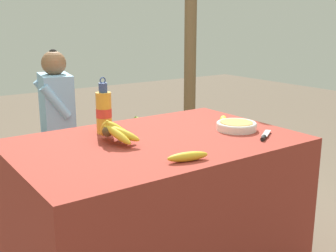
{
  "coord_description": "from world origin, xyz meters",
  "views": [
    {
      "loc": [
        -1.06,
        -1.61,
        1.29
      ],
      "look_at": [
        0.11,
        0.05,
        0.78
      ],
      "focal_mm": 45.0,
      "sensor_mm": 36.0,
      "label": 1
    }
  ],
  "objects_px": {
    "loose_banana_side": "(223,120)",
    "water_bottle": "(104,111)",
    "seated_vendor": "(51,116)",
    "support_post_far": "(191,21)",
    "knife": "(264,136)",
    "loose_banana_front": "(188,157)",
    "wooden_bench": "(82,146)",
    "banana_bunch_green": "(139,122)",
    "serving_bowl": "(236,125)",
    "banana_bunch_ripe": "(115,131)"
  },
  "relations": [
    {
      "from": "loose_banana_side",
      "to": "water_bottle",
      "type": "bearing_deg",
      "value": 162.19
    },
    {
      "from": "seated_vendor",
      "to": "support_post_far",
      "type": "distance_m",
      "value": 1.7
    },
    {
      "from": "knife",
      "to": "loose_banana_side",
      "type": "bearing_deg",
      "value": 50.52
    },
    {
      "from": "loose_banana_side",
      "to": "loose_banana_front",
      "type": "bearing_deg",
      "value": -144.67
    },
    {
      "from": "loose_banana_front",
      "to": "wooden_bench",
      "type": "bearing_deg",
      "value": 81.42
    },
    {
      "from": "water_bottle",
      "to": "support_post_far",
      "type": "bearing_deg",
      "value": 40.31
    },
    {
      "from": "banana_bunch_green",
      "to": "loose_banana_front",
      "type": "bearing_deg",
      "value": -114.93
    },
    {
      "from": "loose_banana_side",
      "to": "knife",
      "type": "bearing_deg",
      "value": -96.15
    },
    {
      "from": "wooden_bench",
      "to": "water_bottle",
      "type": "bearing_deg",
      "value": -107.1
    },
    {
      "from": "seated_vendor",
      "to": "loose_banana_side",
      "type": "bearing_deg",
      "value": 124.53
    },
    {
      "from": "wooden_bench",
      "to": "banana_bunch_green",
      "type": "bearing_deg",
      "value": -0.28
    },
    {
      "from": "serving_bowl",
      "to": "loose_banana_front",
      "type": "height_order",
      "value": "serving_bowl"
    },
    {
      "from": "loose_banana_front",
      "to": "banana_bunch_green",
      "type": "relative_size",
      "value": 0.7
    },
    {
      "from": "banana_bunch_ripe",
      "to": "knife",
      "type": "relative_size",
      "value": 1.62
    },
    {
      "from": "serving_bowl",
      "to": "wooden_bench",
      "type": "height_order",
      "value": "serving_bowl"
    },
    {
      "from": "water_bottle",
      "to": "loose_banana_front",
      "type": "relative_size",
      "value": 1.56
    },
    {
      "from": "loose_banana_front",
      "to": "knife",
      "type": "bearing_deg",
      "value": 6.39
    },
    {
      "from": "banana_bunch_ripe",
      "to": "loose_banana_front",
      "type": "bearing_deg",
      "value": -72.61
    },
    {
      "from": "serving_bowl",
      "to": "loose_banana_front",
      "type": "distance_m",
      "value": 0.56
    },
    {
      "from": "wooden_bench",
      "to": "banana_bunch_green",
      "type": "height_order",
      "value": "banana_bunch_green"
    },
    {
      "from": "knife",
      "to": "banana_bunch_green",
      "type": "distance_m",
      "value": 1.61
    },
    {
      "from": "knife",
      "to": "wooden_bench",
      "type": "xyz_separation_m",
      "value": [
        -0.26,
        1.57,
        -0.4
      ]
    },
    {
      "from": "banana_bunch_ripe",
      "to": "loose_banana_side",
      "type": "height_order",
      "value": "banana_bunch_ripe"
    },
    {
      "from": "serving_bowl",
      "to": "seated_vendor",
      "type": "height_order",
      "value": "seated_vendor"
    },
    {
      "from": "banana_bunch_green",
      "to": "banana_bunch_ripe",
      "type": "bearing_deg",
      "value": -125.36
    },
    {
      "from": "water_bottle",
      "to": "loose_banana_front",
      "type": "bearing_deg",
      "value": -82.67
    },
    {
      "from": "serving_bowl",
      "to": "support_post_far",
      "type": "bearing_deg",
      "value": 58.93
    },
    {
      "from": "serving_bowl",
      "to": "banana_bunch_green",
      "type": "distance_m",
      "value": 1.43
    },
    {
      "from": "banana_bunch_ripe",
      "to": "serving_bowl",
      "type": "relative_size",
      "value": 1.31
    },
    {
      "from": "knife",
      "to": "seated_vendor",
      "type": "distance_m",
      "value": 1.63
    },
    {
      "from": "serving_bowl",
      "to": "support_post_far",
      "type": "xyz_separation_m",
      "value": [
        1.03,
        1.71,
        0.52
      ]
    },
    {
      "from": "banana_bunch_ripe",
      "to": "wooden_bench",
      "type": "height_order",
      "value": "banana_bunch_ripe"
    },
    {
      "from": "loose_banana_front",
      "to": "knife",
      "type": "relative_size",
      "value": 1.08
    },
    {
      "from": "wooden_bench",
      "to": "support_post_far",
      "type": "relative_size",
      "value": 0.68
    },
    {
      "from": "support_post_far",
      "to": "banana_bunch_ripe",
      "type": "bearing_deg",
      "value": -136.69
    },
    {
      "from": "loose_banana_front",
      "to": "wooden_bench",
      "type": "xyz_separation_m",
      "value": [
        0.25,
        1.63,
        -0.41
      ]
    },
    {
      "from": "knife",
      "to": "wooden_bench",
      "type": "distance_m",
      "value": 1.64
    },
    {
      "from": "water_bottle",
      "to": "banana_bunch_green",
      "type": "xyz_separation_m",
      "value": [
        0.83,
        1.04,
        -0.38
      ]
    },
    {
      "from": "seated_vendor",
      "to": "banana_bunch_green",
      "type": "xyz_separation_m",
      "value": [
        0.75,
        0.02,
        -0.15
      ]
    },
    {
      "from": "loose_banana_side",
      "to": "banana_bunch_green",
      "type": "bearing_deg",
      "value": 80.34
    },
    {
      "from": "seated_vendor",
      "to": "loose_banana_front",
      "type": "bearing_deg",
      "value": 100.49
    },
    {
      "from": "loose_banana_side",
      "to": "banana_bunch_green",
      "type": "xyz_separation_m",
      "value": [
        0.21,
        1.24,
        -0.28
      ]
    },
    {
      "from": "serving_bowl",
      "to": "water_bottle",
      "type": "height_order",
      "value": "water_bottle"
    },
    {
      "from": "knife",
      "to": "seated_vendor",
      "type": "height_order",
      "value": "seated_vendor"
    },
    {
      "from": "serving_bowl",
      "to": "wooden_bench",
      "type": "distance_m",
      "value": 1.47
    },
    {
      "from": "loose_banana_front",
      "to": "wooden_bench",
      "type": "relative_size",
      "value": 0.1
    },
    {
      "from": "water_bottle",
      "to": "wooden_bench",
      "type": "bearing_deg",
      "value": 72.9
    },
    {
      "from": "loose_banana_side",
      "to": "support_post_far",
      "type": "distance_m",
      "value": 1.93
    },
    {
      "from": "serving_bowl",
      "to": "knife",
      "type": "distance_m",
      "value": 0.19
    },
    {
      "from": "knife",
      "to": "support_post_far",
      "type": "xyz_separation_m",
      "value": [
        1.03,
        1.9,
        0.53
      ]
    }
  ]
}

